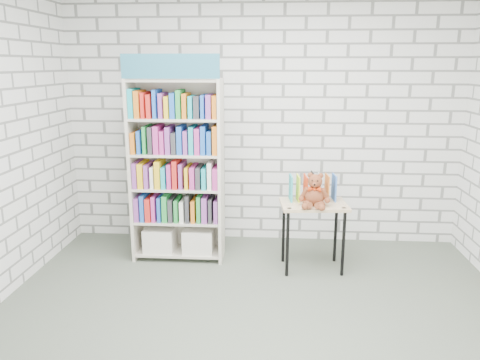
{
  "coord_description": "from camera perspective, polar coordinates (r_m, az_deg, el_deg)",
  "views": [
    {
      "loc": [
        0.13,
        -3.36,
        2.05
      ],
      "look_at": [
        -0.18,
        0.95,
        0.98
      ],
      "focal_mm": 35.0,
      "sensor_mm": 36.0,
      "label": 1
    }
  ],
  "objects": [
    {
      "name": "table_books",
      "position": [
        4.79,
        8.83,
        -0.88
      ],
      "size": [
        0.47,
        0.24,
        0.27
      ],
      "color": "#29ACB2",
      "rests_on": "display_table"
    },
    {
      "name": "bookshelf",
      "position": [
        4.94,
        -7.64,
        1.29
      ],
      "size": [
        0.96,
        0.37,
        2.15
      ],
      "color": "beige",
      "rests_on": "ground"
    },
    {
      "name": "teddy_bear",
      "position": [
        4.6,
        9.08,
        -1.59
      ],
      "size": [
        0.3,
        0.29,
        0.33
      ],
      "color": "brown",
      "rests_on": "display_table"
    },
    {
      "name": "display_table",
      "position": [
        4.76,
        8.94,
        -3.93
      ],
      "size": [
        0.69,
        0.51,
        0.7
      ],
      "color": "tan",
      "rests_on": "ground"
    },
    {
      "name": "room_shell",
      "position": [
        3.38,
        1.92,
        9.42
      ],
      "size": [
        4.52,
        4.02,
        2.81
      ],
      "color": "silver",
      "rests_on": "ground"
    },
    {
      "name": "ground",
      "position": [
        3.94,
        1.7,
        -17.42
      ],
      "size": [
        4.5,
        4.5,
        0.0
      ],
      "primitive_type": "plane",
      "color": "#4C5447",
      "rests_on": "ground"
    }
  ]
}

